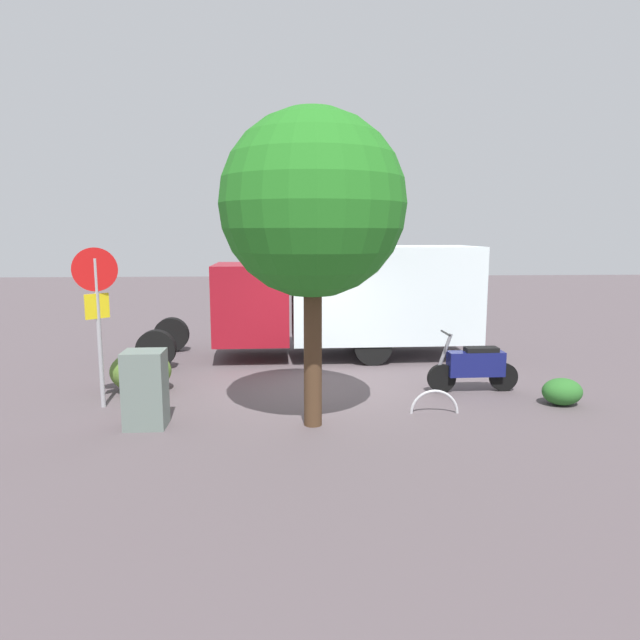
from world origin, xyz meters
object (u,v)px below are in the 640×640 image
Objects in this scene: street_tree at (313,205)px; bike_rack_hoop at (434,413)px; stop_sign at (97,302)px; utility_cabinet at (145,389)px; box_truck_near at (344,295)px; motorcycle at (475,366)px.

street_tree is 4.14m from bike_rack_hoop.
utility_cabinet is at bearing 133.60° from stop_sign.
bike_rack_hoop is at bearing 102.70° from box_truck_near.
street_tree is at bearing 162.88° from stop_sign.
box_truck_near is 4.53× the size of motorcycle.
bike_rack_hoop is (1.14, 1.31, -0.52)m from motorcycle.
stop_sign is at bearing -46.40° from utility_cabinet.
box_truck_near is at bearing -101.16° from street_tree.
street_tree is (-3.73, 1.15, 1.62)m from stop_sign.
stop_sign is 4.22m from street_tree.
box_truck_near is 5.01m from bike_rack_hoop.
box_truck_near reaches higher than bike_rack_hoop.
stop_sign is at bearing 38.82° from box_truck_near.
street_tree reaches higher than utility_cabinet.
utility_cabinet is (3.69, 5.04, -0.94)m from box_truck_near.
bike_rack_hoop is (-4.81, -0.41, -0.63)m from utility_cabinet.
stop_sign is 3.36× the size of bike_rack_hoop.
utility_cabinet reaches higher than motorcycle.
motorcycle is 0.63× the size of stop_sign.
bike_rack_hoop is at bearing -175.10° from utility_cabinet.
street_tree is 5.86× the size of bike_rack_hoop.
motorcycle is at bearing -130.96° from bike_rack_hoop.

